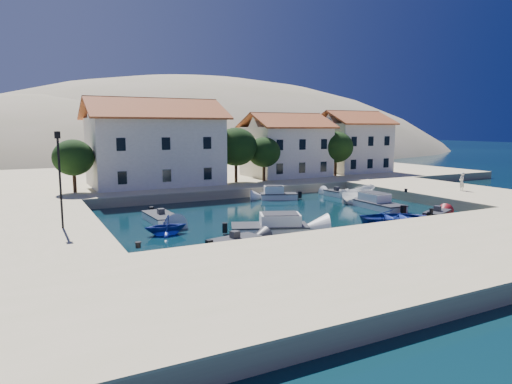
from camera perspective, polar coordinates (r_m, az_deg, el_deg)
ground at (r=31.52m, az=12.29°, el=-5.82°), size 400.00×400.00×0.00m
quay_south at (r=27.21m, az=20.46°, el=-7.28°), size 52.00×12.00×1.00m
quay_east at (r=52.75m, az=22.62°, el=-0.13°), size 11.00×20.00×1.00m
quay_west at (r=34.20m, az=-25.72°, el=-4.49°), size 8.00×20.00×1.00m
quay_north at (r=65.55m, az=-7.90°, el=1.91°), size 80.00×36.00×1.00m
hills at (r=155.61m, az=-11.81°, el=-3.52°), size 254.00×176.00×99.00m
building_left at (r=53.28m, az=-12.56°, el=6.25°), size 14.70×9.45×9.70m
building_mid at (r=61.33m, az=3.77°, el=5.97°), size 10.50×8.40×8.30m
building_right at (r=69.06m, az=11.94°, el=6.26°), size 9.45×8.40×8.80m
trees at (r=54.64m, az=-1.07°, el=5.33°), size 37.30×5.30×6.45m
lamppost at (r=31.66m, az=-23.36°, el=2.49°), size 0.35×0.25×6.22m
bollards at (r=35.95m, az=11.87°, el=-2.22°), size 29.36×9.56×0.30m
motorboat_grey_sw at (r=28.79m, az=-2.65°, el=-6.35°), size 3.60×2.23×1.25m
cabin_cruiser_south at (r=32.48m, az=1.70°, el=-4.36°), size 5.88×4.23×1.60m
rowboat_south at (r=37.65m, az=17.01°, el=-3.72°), size 6.30×5.33×1.11m
motorboat_red_se at (r=40.63m, az=21.69°, el=-2.66°), size 3.44×2.57×1.25m
cabin_cruiser_east at (r=43.58m, az=15.16°, el=-1.43°), size 2.21×5.23×1.60m
boat_east at (r=46.99m, az=12.47°, el=-1.25°), size 4.88×2.28×1.82m
motorboat_white_ne at (r=50.50m, az=10.08°, el=-0.20°), size 1.64×3.07×1.25m
rowboat_west at (r=32.85m, az=-11.20°, el=-5.22°), size 2.99×2.60×1.53m
motorboat_white_west at (r=37.27m, az=-11.78°, el=-3.19°), size 2.14×4.48×1.25m
cabin_cruiser_north at (r=47.84m, az=2.85°, el=-0.33°), size 4.15×2.97×1.60m
pedestrian at (r=51.44m, az=24.33°, el=1.20°), size 0.74×0.54×1.89m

